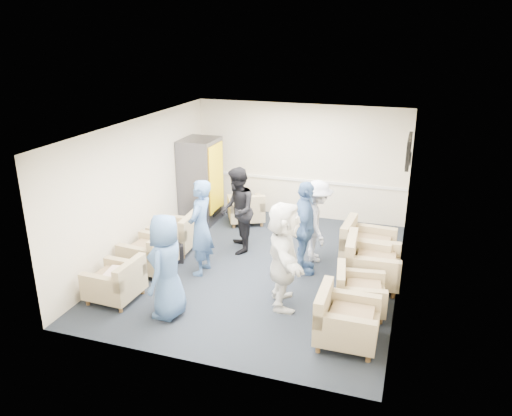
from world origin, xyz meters
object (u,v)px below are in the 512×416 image
(armchair_left_far, at_px, (176,235))
(vending_machine, at_px, (201,180))
(person_back_left, at_px, (237,211))
(person_mid_right, at_px, (305,228))
(armchair_left_mid, at_px, (151,254))
(armchair_right_midnear, at_px, (357,294))
(person_mid_left, at_px, (201,228))
(person_front_left, at_px, (167,266))
(armchair_right_far, at_px, (365,248))
(armchair_right_near, at_px, (343,321))
(armchair_right_midfar, at_px, (369,265))
(person_front_right, at_px, (284,255))
(armchair_left_near, at_px, (117,283))
(person_back_right, at_px, (317,221))
(armchair_corner, at_px, (246,210))

(armchair_left_far, xyz_separation_m, vending_machine, (-0.21, 1.74, 0.65))
(person_back_left, distance_m, person_mid_right, 1.57)
(armchair_left_mid, xyz_separation_m, armchair_left_far, (0.03, 0.98, -0.00))
(armchair_left_far, relative_size, person_back_left, 0.50)
(armchair_right_midnear, relative_size, person_mid_left, 0.49)
(armchair_left_mid, distance_m, person_mid_left, 1.11)
(person_front_left, bearing_deg, armchair_right_midnear, 108.31)
(vending_machine, distance_m, person_mid_right, 3.44)
(armchair_right_far, height_order, person_front_left, person_front_left)
(armchair_right_near, relative_size, vending_machine, 0.44)
(armchair_right_midfar, distance_m, person_front_left, 3.54)
(armchair_left_far, bearing_deg, person_front_right, 58.47)
(person_back_left, bearing_deg, armchair_right_midnear, 36.74)
(armchair_right_midnear, distance_m, armchair_right_far, 1.70)
(armchair_left_far, relative_size, armchair_right_near, 1.01)
(armchair_right_near, bearing_deg, armchair_right_midfar, -5.12)
(armchair_left_mid, xyz_separation_m, armchair_right_midnear, (3.83, -0.23, -0.02))
(armchair_right_midfar, bearing_deg, person_front_left, 121.47)
(armchair_left_near, bearing_deg, armchair_right_midnear, 105.55)
(person_mid_right, bearing_deg, person_back_right, -23.17)
(person_back_right, relative_size, person_front_right, 0.90)
(person_mid_left, height_order, person_back_left, person_mid_left)
(vending_machine, xyz_separation_m, person_mid_left, (1.10, -2.48, -0.08))
(armchair_left_near, distance_m, person_front_right, 2.81)
(person_back_right, bearing_deg, person_front_right, 155.94)
(armchair_left_far, distance_m, person_front_left, 2.51)
(armchair_right_midfar, height_order, person_back_right, person_back_right)
(armchair_corner, height_order, person_back_right, person_back_right)
(armchair_left_far, xyz_separation_m, armchair_right_far, (3.72, 0.48, 0.04))
(armchair_left_near, bearing_deg, person_mid_left, 148.48)
(armchair_right_midnear, xyz_separation_m, person_mid_right, (-1.12, 1.08, 0.57))
(vending_machine, bearing_deg, armchair_right_midnear, -36.34)
(armchair_left_mid, xyz_separation_m, armchair_right_midfar, (3.91, 0.73, 0.04))
(vending_machine, height_order, person_mid_right, vending_machine)
(armchair_left_mid, relative_size, person_back_left, 0.52)
(armchair_right_far, xyz_separation_m, person_mid_left, (-2.83, -1.22, 0.52))
(person_back_left, bearing_deg, armchair_left_mid, -64.21)
(armchair_left_mid, distance_m, person_front_right, 2.75)
(armchair_right_midnear, height_order, person_front_right, person_front_right)
(armchair_right_near, height_order, armchair_right_midnear, armchair_right_near)
(armchair_left_far, xyz_separation_m, armchair_corner, (0.85, 1.88, -0.01))
(armchair_right_near, relative_size, person_back_right, 0.54)
(person_back_right, bearing_deg, person_mid_right, 150.64)
(armchair_left_mid, bearing_deg, person_back_left, 143.26)
(armchair_left_near, xyz_separation_m, person_mid_right, (2.70, 1.98, 0.56))
(armchair_right_midnear, distance_m, armchair_right_midfar, 0.96)
(person_front_left, distance_m, person_mid_right, 2.70)
(person_mid_left, bearing_deg, vending_machine, -156.21)
(armchair_corner, distance_m, person_front_right, 3.77)
(person_back_left, xyz_separation_m, person_back_right, (1.59, 0.09, -0.07))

